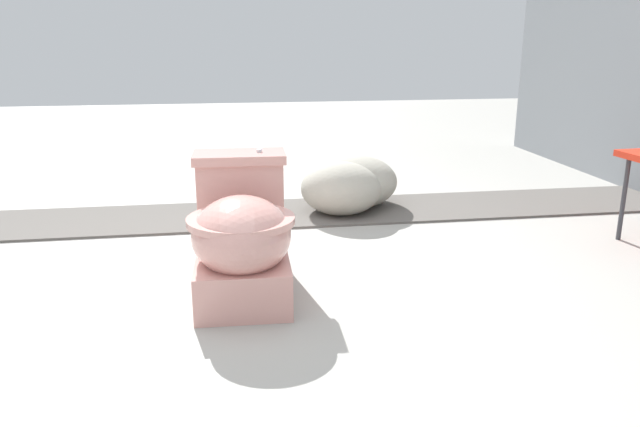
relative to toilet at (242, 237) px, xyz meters
name	(u,v)px	position (x,y,z in m)	size (l,w,h in m)	color
ground_plane	(180,306)	(0.09, -0.24, -0.22)	(14.00, 14.00, 0.00)	#A8A59E
gravel_strip	(284,213)	(-1.05, 0.26, -0.21)	(0.56, 8.00, 0.01)	#605B56
toilet	(242,237)	(0.00, 0.00, 0.00)	(0.64, 0.40, 0.52)	#E09E93
boulder_near	(341,188)	(-1.01, 0.58, -0.08)	(0.44, 0.43, 0.29)	#ADA899
boulder_far	(355,181)	(-1.15, 0.68, -0.07)	(0.50, 0.48, 0.30)	#ADA899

